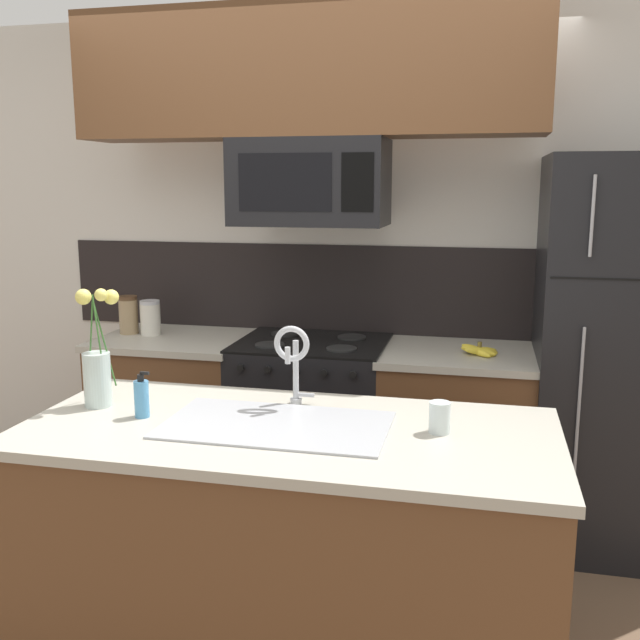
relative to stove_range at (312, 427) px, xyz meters
The scene contains 18 objects.
ground_plane 1.01m from the stove_range, 90.00° to the right, with size 10.00×10.00×0.00m, color brown.
rear_partition 0.97m from the stove_range, 51.72° to the left, with size 5.20×0.10×2.60m, color silver.
splash_band 0.76m from the stove_range, 90.00° to the left, with size 2.99×0.01×0.48m, color black.
back_counter_left 0.76m from the stove_range, behind, with size 0.79×0.65×0.91m.
back_counter_right 0.74m from the stove_range, ahead, with size 0.75×0.65×0.91m.
stove_range is the anchor object (origin of this frame).
microwave 1.26m from the stove_range, 89.84° to the right, with size 0.74×0.40×0.41m.
upper_cabinet_band 1.77m from the stove_range, 110.08° to the right, with size 2.24×0.34×0.60m, color brown.
refrigerator 1.58m from the stove_range, ahead, with size 0.82×0.74×1.84m.
storage_jar_tall 1.17m from the stove_range, behind, with size 0.10×0.10×0.21m.
storage_jar_medium 1.06m from the stove_range, behind, with size 0.11×0.11×0.19m.
banana_bunch 0.96m from the stove_range, ahead, with size 0.19×0.15×0.08m.
island_counter 1.27m from the stove_range, 80.11° to the right, with size 1.80×0.83×0.91m.
kitchen_sink 1.32m from the stove_range, 81.82° to the right, with size 0.76×0.44×0.16m.
sink_faucet 1.23m from the stove_range, 80.08° to the right, with size 0.14×0.14×0.31m.
dish_soap_bottle 1.40m from the stove_range, 103.60° to the right, with size 0.06×0.05×0.16m.
drinking_glass 1.48m from the stove_range, 58.83° to the right, with size 0.07×0.07×0.10m.
flower_vase 1.41m from the stove_range, 113.99° to the right, with size 0.17×0.14×0.44m.
Camera 1 is at (0.84, -2.56, 1.72)m, focal length 40.00 mm.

